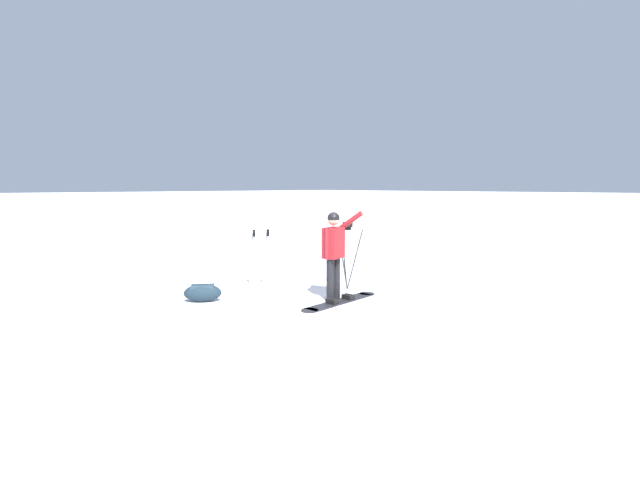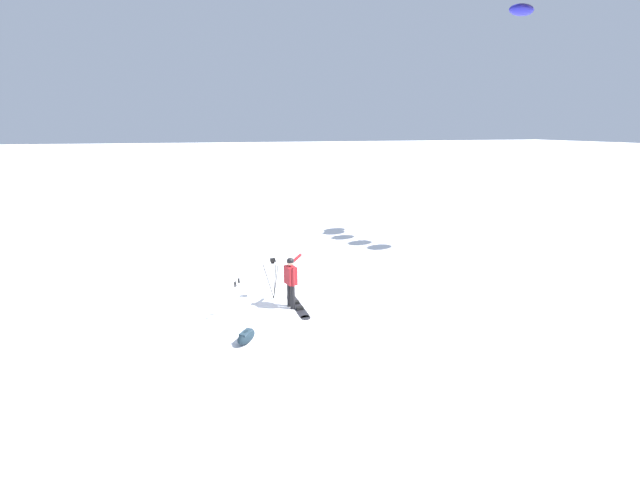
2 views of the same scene
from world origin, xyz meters
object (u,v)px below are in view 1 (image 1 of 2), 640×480
(snowboarder, at_px, (334,247))
(gear_bag_large, at_px, (203,292))
(snowboard, at_px, (340,301))
(ski_poles, at_px, (261,250))
(camera_tripod, at_px, (347,241))

(snowboarder, distance_m, gear_bag_large, 2.46)
(gear_bag_large, bearing_deg, snowboard, -45.72)
(ski_poles, bearing_deg, gear_bag_large, -177.58)
(snowboarder, height_order, ski_poles, snowboarder)
(gear_bag_large, relative_size, camera_tripod, 0.53)
(ski_poles, bearing_deg, camera_tripod, -45.49)
(camera_tripod, bearing_deg, gear_bag_large, 155.67)
(snowboarder, xyz_separation_m, gear_bag_large, (-1.74, 1.56, -0.79))
(snowboard, bearing_deg, camera_tripod, 35.04)
(gear_bag_large, distance_m, camera_tripod, 2.91)
(snowboarder, height_order, snowboard, snowboarder)
(snowboard, distance_m, camera_tripod, 1.40)
(gear_bag_large, xyz_separation_m, camera_tripod, (2.55, -1.16, 0.80))
(camera_tripod, xyz_separation_m, ski_poles, (-1.19, 1.21, -0.18))
(camera_tripod, height_order, ski_poles, camera_tripod)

